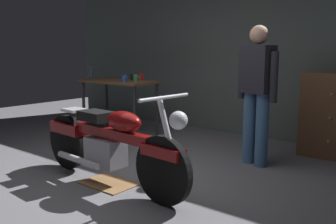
# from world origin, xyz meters

# --- Properties ---
(ground_plane) EXTENTS (12.00, 12.00, 0.00)m
(ground_plane) POSITION_xyz_m (0.00, 0.00, 0.00)
(ground_plane) COLOR slate
(back_wall) EXTENTS (8.00, 0.12, 3.10)m
(back_wall) POSITION_xyz_m (0.00, 2.80, 1.55)
(back_wall) COLOR #56605B
(back_wall) RESTS_ON ground_plane
(workbench) EXTENTS (1.30, 0.64, 0.90)m
(workbench) POSITION_xyz_m (-1.67, 1.49, 0.79)
(workbench) COLOR brown
(workbench) RESTS_ON ground_plane
(motorcycle) EXTENTS (2.19, 0.60, 1.00)m
(motorcycle) POSITION_xyz_m (-0.06, -0.22, 0.45)
(motorcycle) COLOR black
(motorcycle) RESTS_ON ground_plane
(person_standing) EXTENTS (0.55, 0.31, 1.67)m
(person_standing) POSITION_xyz_m (0.80, 1.37, 0.93)
(person_standing) COLOR #406895
(person_standing) RESTS_ON ground_plane
(wooden_dresser) EXTENTS (0.80, 0.47, 1.10)m
(wooden_dresser) POSITION_xyz_m (1.46, 2.30, 0.55)
(wooden_dresser) COLOR brown
(wooden_dresser) RESTS_ON ground_plane
(drip_tray) EXTENTS (0.56, 0.40, 0.01)m
(drip_tray) POSITION_xyz_m (-0.08, -0.22, 0.01)
(drip_tray) COLOR olive
(drip_tray) RESTS_ON ground_plane
(storage_bin) EXTENTS (0.44, 0.32, 0.34)m
(storage_bin) POSITION_xyz_m (-1.82, 0.74, 0.17)
(storage_bin) COLOR gray
(storage_bin) RESTS_ON ground_plane
(mug_blue_enamel) EXTENTS (0.11, 0.07, 0.11)m
(mug_blue_enamel) POSITION_xyz_m (-1.34, 1.28, 0.95)
(mug_blue_enamel) COLOR #2D51AD
(mug_blue_enamel) RESTS_ON workbench
(mug_green_speckled) EXTENTS (0.12, 0.09, 0.11)m
(mug_green_speckled) POSITION_xyz_m (-1.26, 1.46, 0.96)
(mug_green_speckled) COLOR #3D7F4C
(mug_green_speckled) RESTS_ON workbench
(mug_red_diner) EXTENTS (0.11, 0.07, 0.11)m
(mug_red_diner) POSITION_xyz_m (-1.39, 1.70, 0.96)
(mug_red_diner) COLOR red
(mug_red_diner) RESTS_ON workbench
(mug_black_matte) EXTENTS (0.11, 0.08, 0.10)m
(mug_black_matte) POSITION_xyz_m (-1.50, 1.64, 0.95)
(mug_black_matte) COLOR black
(mug_black_matte) RESTS_ON workbench
(bottle) EXTENTS (0.06, 0.06, 0.24)m
(bottle) POSITION_xyz_m (-2.21, 1.37, 1.00)
(bottle) COLOR #3F4C59
(bottle) RESTS_ON workbench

